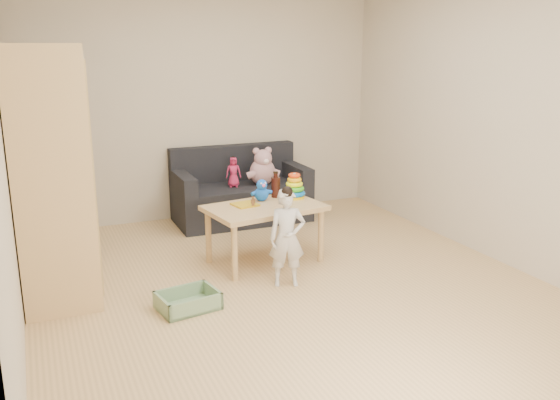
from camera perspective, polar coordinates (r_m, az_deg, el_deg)
name	(u,v)px	position (r m, az deg, el deg)	size (l,w,h in m)	color
room	(287,127)	(4.60, 0.66, 7.05)	(4.50, 4.50, 4.50)	tan
wardrobe	(49,173)	(4.85, -21.31, 2.39)	(0.53, 1.07, 1.92)	#E4B27D
sofa	(242,203)	(6.62, -3.72, -0.26)	(1.46, 0.73, 0.41)	black
play_table	(265,234)	(5.34, -1.47, -3.29)	(1.00, 0.63, 0.53)	tan
storage_bin	(188,300)	(4.54, -8.85, -9.52)	(0.43, 0.32, 0.13)	gray
toddler	(287,239)	(4.79, 0.68, -3.78)	(0.29, 0.19, 0.79)	silver
pink_bear	(262,169)	(6.55, -1.71, 3.02)	(0.31, 0.26, 0.35)	#C7939F
doll	(233,172)	(6.45, -4.50, 2.67)	(0.16, 0.11, 0.32)	#CD2656
ring_stacker	(294,188)	(5.50, 1.38, 1.15)	(0.21, 0.21, 0.24)	yellow
brown_bottle	(276,186)	(5.53, -0.41, 1.33)	(0.08, 0.08, 0.24)	black
blue_plush	(262,190)	(5.41, -1.79, 0.99)	(0.17, 0.13, 0.20)	blue
wooden_figure	(253,202)	(5.20, -2.61, -0.18)	(0.04, 0.03, 0.10)	brown
yellow_book	(245,205)	(5.28, -3.39, -0.44)	(0.20, 0.20, 0.02)	gold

